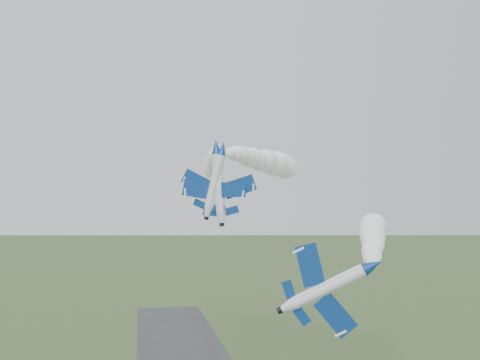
% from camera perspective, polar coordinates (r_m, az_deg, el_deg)
% --- Properties ---
extents(jet_lead, '(7.94, 13.30, 10.25)m').
position_cam_1_polar(jet_lead, '(64.83, 14.06, -8.82)').
color(jet_lead, white).
extents(smoke_trail_jet_lead, '(33.81, 67.91, 5.69)m').
position_cam_1_polar(smoke_trail_jet_lead, '(103.76, 13.95, -5.99)').
color(smoke_trail_jet_lead, white).
extents(jet_pair_left, '(11.06, 13.14, 3.28)m').
position_cam_1_polar(jet_pair_left, '(80.58, -2.56, 3.58)').
color(jet_pair_left, white).
extents(smoke_trail_jet_pair_left, '(15.16, 71.28, 4.88)m').
position_cam_1_polar(smoke_trail_jet_pair_left, '(119.53, -2.82, 1.76)').
color(smoke_trail_jet_pair_left, white).
extents(jet_pair_right, '(9.77, 11.51, 3.54)m').
position_cam_1_polar(jet_pair_right, '(80.01, -1.89, 3.42)').
color(jet_pair_right, white).
extents(smoke_trail_jet_pair_right, '(28.43, 57.10, 5.95)m').
position_cam_1_polar(smoke_trail_jet_pair_right, '(111.17, 2.58, 2.05)').
color(smoke_trail_jet_pair_right, white).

